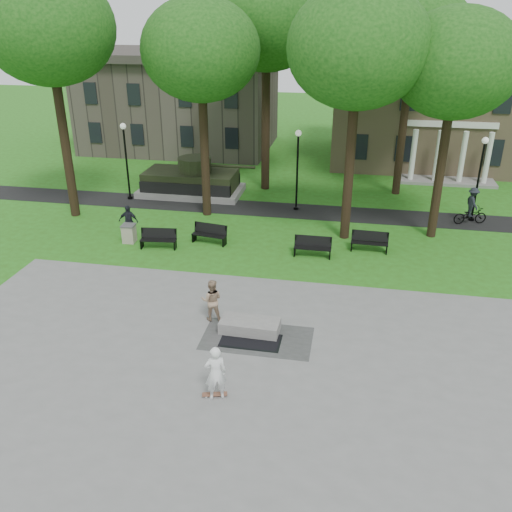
{
  "coord_description": "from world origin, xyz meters",
  "views": [
    {
      "loc": [
        3.74,
        -18.17,
        11.07
      ],
      "look_at": [
        -0.08,
        2.34,
        1.4
      ],
      "focal_mm": 38.0,
      "sensor_mm": 36.0,
      "label": 1
    }
  ],
  "objects_px": {
    "skateboarder": "(216,373)",
    "friend_watching": "(212,300)",
    "cyclist": "(471,209)",
    "park_bench_0": "(159,238)",
    "trash_bin": "(129,233)",
    "concrete_block": "(250,326)"
  },
  "relations": [
    {
      "from": "cyclist",
      "to": "park_bench_0",
      "type": "height_order",
      "value": "cyclist"
    },
    {
      "from": "concrete_block",
      "to": "friend_watching",
      "type": "xyz_separation_m",
      "value": [
        -1.59,
        0.56,
        0.62
      ]
    },
    {
      "from": "cyclist",
      "to": "park_bench_0",
      "type": "distance_m",
      "value": 17.09
    },
    {
      "from": "concrete_block",
      "to": "trash_bin",
      "type": "bearing_deg",
      "value": 137.2
    },
    {
      "from": "skateboarder",
      "to": "cyclist",
      "type": "relative_size",
      "value": 0.89
    },
    {
      "from": "concrete_block",
      "to": "skateboarder",
      "type": "xyz_separation_m",
      "value": [
        -0.29,
        -3.91,
        0.71
      ]
    },
    {
      "from": "concrete_block",
      "to": "skateboarder",
      "type": "height_order",
      "value": "skateboarder"
    },
    {
      "from": "skateboarder",
      "to": "friend_watching",
      "type": "relative_size",
      "value": 1.1
    },
    {
      "from": "friend_watching",
      "to": "park_bench_0",
      "type": "xyz_separation_m",
      "value": [
        -4.38,
        6.19,
        -0.34
      ]
    },
    {
      "from": "park_bench_0",
      "to": "trash_bin",
      "type": "xyz_separation_m",
      "value": [
        -1.74,
        0.4,
        -0.04
      ]
    },
    {
      "from": "friend_watching",
      "to": "park_bench_0",
      "type": "relative_size",
      "value": 0.92
    },
    {
      "from": "cyclist",
      "to": "trash_bin",
      "type": "xyz_separation_m",
      "value": [
        -17.62,
        -5.92,
        -0.37
      ]
    },
    {
      "from": "concrete_block",
      "to": "skateboarder",
      "type": "bearing_deg",
      "value": -94.22
    },
    {
      "from": "skateboarder",
      "to": "cyclist",
      "type": "height_order",
      "value": "cyclist"
    },
    {
      "from": "concrete_block",
      "to": "cyclist",
      "type": "xyz_separation_m",
      "value": [
        9.91,
        13.06,
        0.61
      ]
    },
    {
      "from": "skateboarder",
      "to": "friend_watching",
      "type": "xyz_separation_m",
      "value": [
        -1.3,
        4.47,
        -0.09
      ]
    },
    {
      "from": "skateboarder",
      "to": "friend_watching",
      "type": "distance_m",
      "value": 4.66
    },
    {
      "from": "cyclist",
      "to": "friend_watching",
      "type": "bearing_deg",
      "value": 121.16
    },
    {
      "from": "park_bench_0",
      "to": "trash_bin",
      "type": "relative_size",
      "value": 1.91
    },
    {
      "from": "concrete_block",
      "to": "trash_bin",
      "type": "height_order",
      "value": "trash_bin"
    },
    {
      "from": "skateboarder",
      "to": "trash_bin",
      "type": "distance_m",
      "value": 13.33
    },
    {
      "from": "skateboarder",
      "to": "trash_bin",
      "type": "relative_size",
      "value": 1.94
    }
  ]
}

